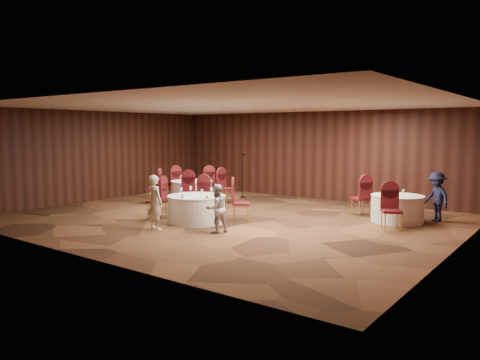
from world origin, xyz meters
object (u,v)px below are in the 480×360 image
Objects in this scene: table_main at (197,209)px; mic_stand at (243,185)px; woman_a at (155,202)px; table_left at (192,191)px; table_right at (397,208)px; man_c at (437,197)px; woman_b at (216,209)px.

mic_stand reaches higher than table_main.
table_main is at bearing -89.33° from woman_a.
table_left and table_right have the same top height.
table_left is 7.08m from table_right.
table_right is 6.55m from woman_a.
table_right is at bearing 4.96° from table_left.
table_right is 6.41m from mic_stand.
woman_a reaches higher than table_left.
table_right is at bearing -101.03° from man_c.
table_left is 4.75m from woman_a.
table_left is (-2.67, 2.71, 0.00)m from table_main.
man_c is at bearing -5.00° from mic_stand.
man_c reaches higher than table_main.
man_c is at bearing 158.60° from woman_b.
woman_a is 1.16× the size of woman_b.
woman_b reaches higher than table_left.
table_main is 1.12× the size of table_right.
woman_a is (2.47, -4.05, 0.32)m from table_left.
man_c is (3.93, 4.74, 0.09)m from woman_b.
mic_stand is 6.24m from woman_a.
woman_a is (-4.59, -4.66, 0.32)m from table_right.
table_left is 0.89× the size of mic_stand.
table_main is at bearing -68.06° from mic_stand.
table_main is 6.61m from man_c.
table_right is 0.86× the size of mic_stand.
table_main is 5.50m from table_right.
table_main is 1.32× the size of woman_b.
table_main is at bearing -104.12° from man_c.
mic_stand is at bearing 167.90° from table_right.
woman_b is at bearing -127.61° from table_right.
mic_stand reaches higher than table_left.
table_right is at bearing -125.37° from woman_a.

